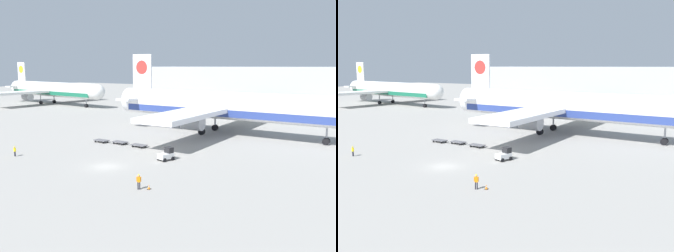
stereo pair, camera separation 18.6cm
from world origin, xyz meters
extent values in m
plane|color=gray|center=(0.00, 0.00, 0.00)|extent=(400.00, 400.00, 0.00)
cube|color=#B2B7BC|center=(6.07, 75.11, 7.00)|extent=(90.00, 18.00, 14.00)
cube|color=slate|center=(6.07, 66.01, 3.85)|extent=(88.20, 0.20, 4.90)
cylinder|color=white|center=(4.98, 32.86, 6.10)|extent=(52.13, 7.11, 5.80)
cube|color=#2D428E|center=(4.98, 32.86, 4.79)|extent=(47.97, 6.89, 1.45)
cone|color=white|center=(-21.01, 33.51, 6.10)|extent=(6.52, 5.67, 5.51)
cube|color=white|center=(-16.85, 33.41, 13.00)|extent=(5.21, 0.57, 8.00)
cylinder|color=red|center=(-16.85, 33.41, 13.96)|extent=(3.21, 0.63, 3.20)
cube|color=white|center=(-17.89, 33.43, 6.68)|extent=(3.93, 13.09, 0.50)
cube|color=white|center=(2.38, 32.92, 5.38)|extent=(9.21, 48.19, 0.90)
cylinder|color=#9EA0A5|center=(2.13, 22.84, 3.58)|extent=(4.27, 2.90, 2.80)
cylinder|color=#9EA0A5|center=(2.64, 43.00, 3.58)|extent=(4.27, 2.90, 2.80)
cylinder|color=#9EA0A5|center=(24.73, 32.36, 2.65)|extent=(0.36, 0.36, 4.00)
cylinder|color=black|center=(24.73, 32.36, 0.65)|extent=(1.32, 0.93, 1.30)
cylinder|color=#9EA0A5|center=(0.74, 29.76, 2.65)|extent=(0.36, 0.36, 4.00)
cylinder|color=black|center=(0.74, 29.76, 0.65)|extent=(1.32, 0.93, 1.30)
cylinder|color=#9EA0A5|center=(0.90, 36.16, 2.65)|extent=(0.36, 0.36, 4.00)
cylinder|color=black|center=(0.90, 36.16, 0.65)|extent=(1.32, 0.93, 1.30)
cylinder|color=white|center=(-74.49, 57.71, 5.63)|extent=(48.33, 10.23, 5.36)
cube|color=#196B4C|center=(-74.49, 57.71, 4.43)|extent=(44.49, 9.73, 1.34)
sphere|color=white|center=(-50.60, 55.26, 5.63)|extent=(5.25, 5.25, 5.25)
cone|color=white|center=(-98.38, 60.16, 5.63)|extent=(6.38, 5.66, 5.09)
cube|color=white|center=(-94.56, 59.77, 12.01)|extent=(4.82, 0.89, 7.39)
cylinder|color=yellow|center=(-94.56, 59.77, 12.89)|extent=(2.99, 0.81, 2.96)
cube|color=white|center=(-95.52, 59.87, 6.17)|extent=(4.53, 12.28, 0.46)
cube|color=white|center=(-76.88, 57.95, 4.96)|extent=(11.88, 44.86, 0.83)
cylinder|color=#9EA0A5|center=(-77.83, 48.69, 3.30)|extent=(4.12, 2.97, 2.59)
cylinder|color=#9EA0A5|center=(-75.93, 67.22, 3.30)|extent=(4.12, 2.97, 2.59)
cylinder|color=#9EA0A5|center=(-56.34, 55.85, 2.45)|extent=(0.33, 0.33, 3.69)
cylinder|color=black|center=(-56.34, 55.85, 0.60)|extent=(1.28, 0.95, 1.20)
cylinder|color=#9EA0A5|center=(-78.62, 55.16, 2.45)|extent=(0.33, 0.33, 3.69)
cylinder|color=black|center=(-78.62, 55.16, 0.60)|extent=(1.28, 0.95, 1.20)
cylinder|color=#9EA0A5|center=(-78.01, 61.04, 2.45)|extent=(0.33, 0.33, 3.69)
cylinder|color=black|center=(-78.01, 61.04, 0.60)|extent=(1.28, 0.95, 1.20)
cube|color=silver|center=(5.48, 7.48, 0.70)|extent=(2.05, 2.62, 0.80)
cube|color=black|center=(5.69, 8.10, 1.55)|extent=(1.46, 1.24, 0.90)
cube|color=black|center=(5.87, 8.65, 0.42)|extent=(1.25, 0.55, 0.24)
cylinder|color=black|center=(5.07, 8.47, 0.30)|extent=(0.42, 0.64, 0.60)
cylinder|color=black|center=(6.40, 8.03, 0.30)|extent=(0.42, 0.64, 0.60)
cylinder|color=black|center=(4.57, 6.94, 0.30)|extent=(0.42, 0.64, 0.60)
cylinder|color=black|center=(5.89, 6.50, 0.30)|extent=(0.42, 0.64, 0.60)
cube|color=#56565B|center=(-12.02, 12.84, 0.42)|extent=(2.88, 1.66, 0.12)
cube|color=#56565B|center=(-10.18, 12.73, 0.42)|extent=(0.90, 0.13, 0.08)
cylinder|color=black|center=(-11.01, 13.41, 0.18)|extent=(0.37, 0.16, 0.36)
cylinder|color=black|center=(-11.08, 12.14, 0.18)|extent=(0.37, 0.16, 0.36)
cylinder|color=black|center=(-12.97, 13.53, 0.18)|extent=(0.37, 0.16, 0.36)
cylinder|color=black|center=(-13.04, 12.26, 0.18)|extent=(0.37, 0.16, 0.36)
cube|color=#56565B|center=(-8.04, 13.40, 0.42)|extent=(2.88, 1.66, 0.12)
cube|color=#56565B|center=(-6.20, 13.29, 0.42)|extent=(0.90, 0.13, 0.08)
cylinder|color=black|center=(-7.03, 13.98, 0.18)|extent=(0.37, 0.16, 0.36)
cylinder|color=black|center=(-7.10, 12.71, 0.18)|extent=(0.37, 0.16, 0.36)
cylinder|color=black|center=(-8.99, 14.09, 0.18)|extent=(0.37, 0.16, 0.36)
cylinder|color=black|center=(-9.06, 12.82, 0.18)|extent=(0.37, 0.16, 0.36)
cube|color=#56565B|center=(-3.44, 13.00, 0.42)|extent=(2.88, 1.66, 0.12)
cube|color=#56565B|center=(-1.59, 12.90, 0.42)|extent=(0.90, 0.13, 0.08)
cylinder|color=black|center=(-2.43, 13.58, 0.18)|extent=(0.37, 0.16, 0.36)
cylinder|color=black|center=(-2.50, 12.31, 0.18)|extent=(0.37, 0.16, 0.36)
cylinder|color=black|center=(-4.38, 13.70, 0.18)|extent=(0.37, 0.16, 0.36)
cylinder|color=black|center=(-4.46, 12.42, 0.18)|extent=(0.37, 0.16, 0.36)
cylinder|color=black|center=(9.97, -5.69, 0.44)|extent=(0.14, 0.14, 0.88)
cylinder|color=black|center=(9.80, -5.80, 0.44)|extent=(0.14, 0.14, 0.88)
cube|color=orange|center=(9.88, -5.75, 1.22)|extent=(0.42, 0.38, 0.66)
cylinder|color=orange|center=(10.09, -5.62, 1.25)|extent=(0.09, 0.09, 0.60)
cylinder|color=orange|center=(9.68, -5.88, 1.25)|extent=(0.09, 0.09, 0.60)
sphere|color=#DBB28E|center=(9.88, -5.75, 1.67)|extent=(0.24, 0.24, 0.24)
sphere|color=yellow|center=(9.88, -5.75, 1.73)|extent=(0.23, 0.23, 0.23)
cylinder|color=black|center=(-16.46, -2.76, 0.40)|extent=(0.14, 0.14, 0.79)
cylinder|color=black|center=(-16.66, -2.73, 0.40)|extent=(0.14, 0.14, 0.79)
cube|color=yellow|center=(-16.56, -2.74, 1.09)|extent=(0.39, 0.27, 0.59)
cylinder|color=yellow|center=(-16.32, -2.78, 1.12)|extent=(0.09, 0.09, 0.54)
cylinder|color=yellow|center=(-16.79, -2.71, 1.12)|extent=(0.09, 0.09, 0.54)
sphere|color=tan|center=(-16.56, -2.74, 1.49)|extent=(0.21, 0.21, 0.21)
sphere|color=yellow|center=(-16.56, -2.74, 1.55)|extent=(0.20, 0.20, 0.20)
cube|color=black|center=(10.86, -5.11, 0.02)|extent=(0.40, 0.40, 0.04)
cone|color=orange|center=(10.86, -5.11, 0.31)|extent=(0.32, 0.32, 0.53)
cylinder|color=white|center=(10.86, -5.11, 0.33)|extent=(0.19, 0.19, 0.07)
camera|label=1|loc=(34.54, -40.03, 14.34)|focal=40.00mm
camera|label=2|loc=(34.70, -39.93, 14.34)|focal=40.00mm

